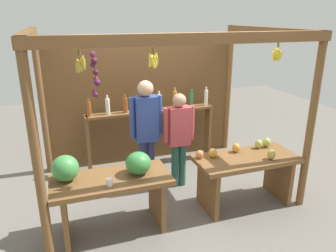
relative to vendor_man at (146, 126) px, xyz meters
The scene contains 7 objects.
ground_plane 1.04m from the vendor_man, ahead, with size 12.00×12.00×0.00m, color slate.
market_stall 0.65m from the vendor_man, 63.33° to the left, with size 3.45×2.30×2.35m.
fruit_counter_left 1.15m from the vendor_man, 130.46° to the right, with size 1.40×0.64×1.02m.
fruit_counter_right 1.51m from the vendor_man, 35.87° to the right, with size 1.40×0.64×0.85m.
bottle_shelf_unit 0.87m from the vendor_man, 69.22° to the left, with size 2.21×0.22×1.35m.
vendor_man is the anchor object (origin of this frame).
vendor_woman 0.51m from the vendor_man, ahead, with size 0.48×0.20×1.47m.
Camera 1 is at (-1.39, -4.26, 2.52)m, focal length 34.65 mm.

